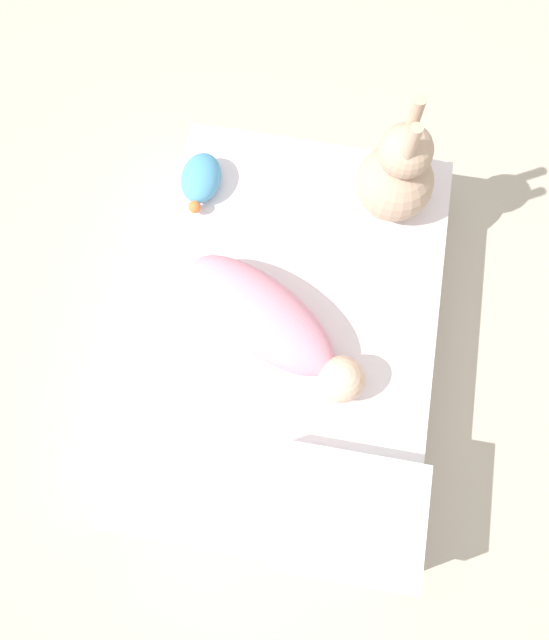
% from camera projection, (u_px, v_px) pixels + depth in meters
% --- Properties ---
extents(ground_plane, '(12.00, 12.00, 0.00)m').
position_uv_depth(ground_plane, '(287.00, 348.00, 1.91)').
color(ground_plane, '#B2A893').
extents(bed_mattress, '(1.20, 0.81, 0.21)m').
position_uv_depth(bed_mattress, '(287.00, 338.00, 1.81)').
color(bed_mattress, white).
rests_on(bed_mattress, ground_plane).
extents(swaddled_baby, '(0.40, 0.55, 0.15)m').
position_uv_depth(swaddled_baby, '(270.00, 323.00, 1.64)').
color(swaddled_baby, pink).
rests_on(swaddled_baby, bed_mattress).
extents(pillow, '(0.30, 0.37, 0.08)m').
position_uv_depth(pillow, '(348.00, 516.00, 1.52)').
color(pillow, white).
rests_on(pillow, bed_mattress).
extents(bunny_plush, '(0.22, 0.22, 0.41)m').
position_uv_depth(bunny_plush, '(397.00, 175.00, 1.70)').
color(bunny_plush, tan).
rests_on(bunny_plush, bed_mattress).
extents(turtle_plush, '(0.19, 0.12, 0.08)m').
position_uv_depth(turtle_plush, '(201.00, 179.00, 1.81)').
color(turtle_plush, '#4C99C6').
rests_on(turtle_plush, bed_mattress).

